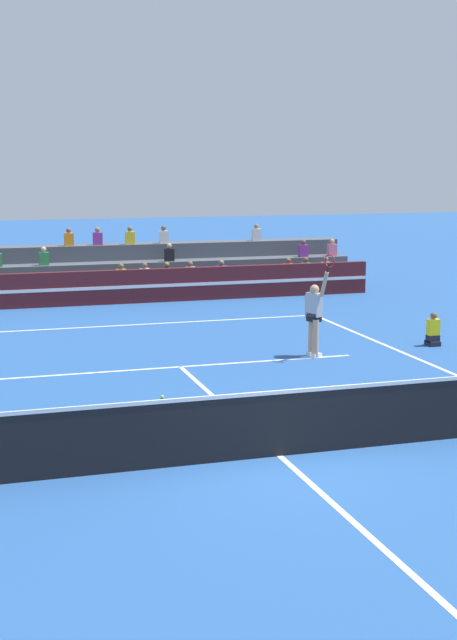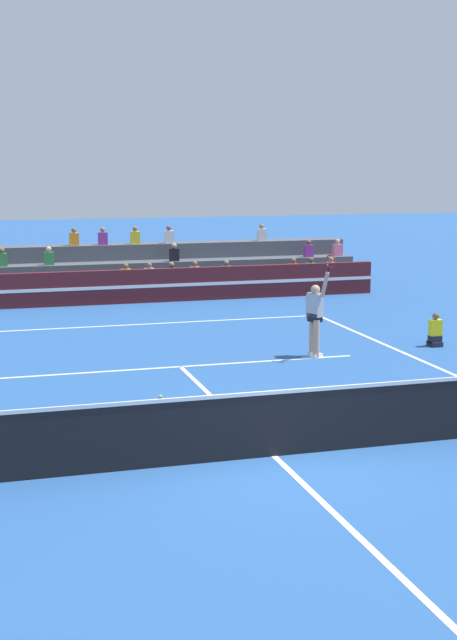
% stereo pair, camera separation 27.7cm
% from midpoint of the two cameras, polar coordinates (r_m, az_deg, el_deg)
% --- Properties ---
extents(ground_plane, '(120.00, 120.00, 0.00)m').
position_cam_midpoint_polar(ground_plane, '(14.09, 2.73, -8.69)').
color(ground_plane, '#285699').
extents(court_lines, '(11.10, 23.90, 0.01)m').
position_cam_midpoint_polar(court_lines, '(14.09, 2.73, -8.67)').
color(court_lines, white).
rests_on(court_lines, ground).
extents(tennis_net, '(12.00, 0.10, 1.10)m').
position_cam_midpoint_polar(tennis_net, '(13.92, 2.74, -6.57)').
color(tennis_net, black).
rests_on(tennis_net, ground).
extents(sponsor_banner_wall, '(18.00, 0.26, 1.10)m').
position_cam_midpoint_polar(sponsor_banner_wall, '(28.99, -7.87, 2.09)').
color(sponsor_banner_wall, '#51191E').
rests_on(sponsor_banner_wall, ground).
extents(bleacher_stand, '(18.30, 2.85, 2.28)m').
position_cam_midpoint_polar(bleacher_stand, '(31.46, -8.62, 2.88)').
color(bleacher_stand, '#4C515B').
rests_on(bleacher_stand, ground).
extents(ball_kid_courtside, '(0.30, 0.36, 0.84)m').
position_cam_midpoint_polar(ball_kid_courtside, '(22.79, 12.62, -0.79)').
color(ball_kid_courtside, black).
rests_on(ball_kid_courtside, ground).
extents(tennis_player, '(0.44, 0.87, 2.50)m').
position_cam_midpoint_polar(tennis_player, '(20.95, 5.15, 0.30)').
color(tennis_player, tan).
rests_on(tennis_player, ground).
extents(tennis_ball, '(0.07, 0.07, 0.07)m').
position_cam_midpoint_polar(tennis_ball, '(17.41, -4.71, -4.92)').
color(tennis_ball, '#C6DB33').
rests_on(tennis_ball, ground).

